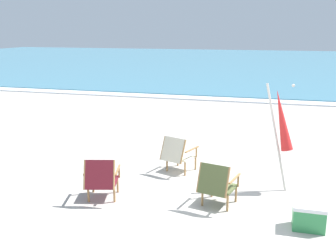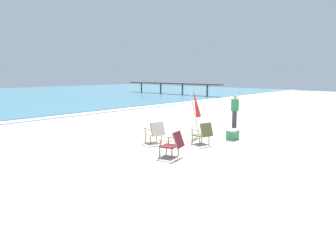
{
  "view_description": "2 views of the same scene",
  "coord_description": "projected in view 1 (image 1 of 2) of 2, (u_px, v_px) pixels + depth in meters",
  "views": [
    {
      "loc": [
        0.62,
        -6.15,
        3.04
      ],
      "look_at": [
        -1.75,
        2.44,
        0.83
      ],
      "focal_mm": 42.0,
      "sensor_mm": 36.0,
      "label": 1
    },
    {
      "loc": [
        -9.3,
        -6.15,
        2.6
      ],
      "look_at": [
        -0.85,
        1.43,
        0.62
      ],
      "focal_mm": 32.0,
      "sensor_mm": 36.0,
      "label": 2
    }
  ],
  "objects": [
    {
      "name": "sea",
      "position": [
        270.0,
        62.0,
        35.9
      ],
      "size": [
        80.0,
        40.0,
        0.1
      ],
      "primitive_type": "cube",
      "color": "teal",
      "rests_on": "ground"
    },
    {
      "name": "surf_band",
      "position": [
        260.0,
        101.0,
        16.91
      ],
      "size": [
        80.0,
        1.1,
        0.06
      ],
      "primitive_type": "cube",
      "color": "white",
      "rests_on": "ground"
    },
    {
      "name": "beach_chair_mid_center",
      "position": [
        101.0,
        178.0,
        7.05
      ],
      "size": [
        0.73,
        0.81,
        0.81
      ],
      "color": "maroon",
      "rests_on": "ground"
    },
    {
      "name": "beach_chair_far_center",
      "position": [
        217.0,
        184.0,
        6.79
      ],
      "size": [
        0.71,
        0.78,
        0.82
      ],
      "color": "#515B33",
      "rests_on": "ground"
    },
    {
      "name": "cooler_box",
      "position": [
        309.0,
        217.0,
        6.09
      ],
      "size": [
        0.49,
        0.35,
        0.4
      ],
      "color": "#338C4C",
      "rests_on": "ground"
    },
    {
      "name": "umbrella_furled_red",
      "position": [
        282.0,
        121.0,
        7.35
      ],
      "size": [
        0.61,
        0.37,
        2.07
      ],
      "color": "#B7B2A8",
      "rests_on": "ground"
    },
    {
      "name": "ground_plane",
      "position": [
        229.0,
        213.0,
        6.64
      ],
      "size": [
        80.0,
        80.0,
        0.0
      ],
      "primitive_type": "plane",
      "color": "#B2AAA0"
    },
    {
      "name": "beach_chair_back_right",
      "position": [
        178.0,
        154.0,
        8.44
      ],
      "size": [
        0.77,
        0.84,
        0.81
      ],
      "color": "beige",
      "rests_on": "ground"
    }
  ]
}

